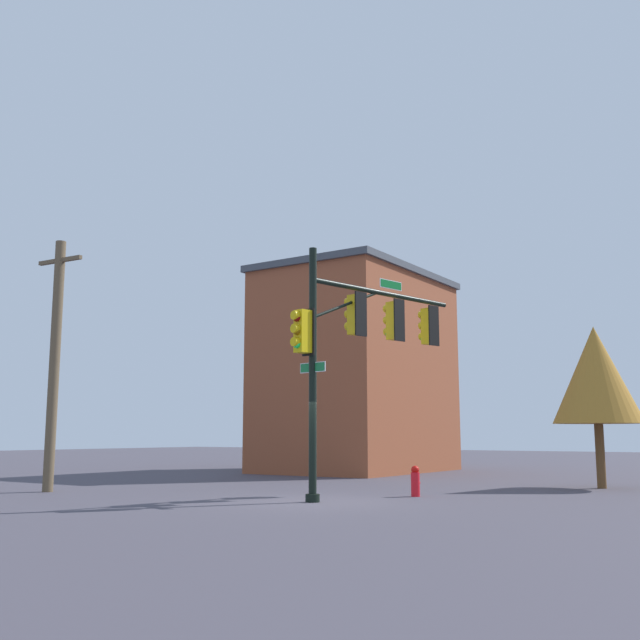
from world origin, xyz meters
TOP-DOWN VIEW (x-y plane):
  - ground_plane at (0.00, 0.00)m, footprint 120.00×120.00m
  - signal_pole_assembly at (1.76, -0.38)m, footprint 6.21×1.79m
  - utility_pole at (-1.58, 8.39)m, footprint 0.31×1.80m
  - fire_hydrant at (2.95, -1.39)m, footprint 0.33×0.24m
  - tree_near at (8.99, -4.86)m, footprint 2.81×2.81m
  - brick_building at (13.92, 7.00)m, footprint 9.25×6.54m

SIDE VIEW (x-z plane):
  - ground_plane at x=0.00m, z-range 0.00..0.00m
  - fire_hydrant at x=2.95m, z-range 0.00..0.83m
  - tree_near at x=8.99m, z-range 0.99..6.13m
  - utility_pole at x=-1.58m, z-range 0.11..7.70m
  - signal_pole_assembly at x=1.76m, z-range 1.18..7.71m
  - brick_building at x=13.92m, z-range 0.01..9.15m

